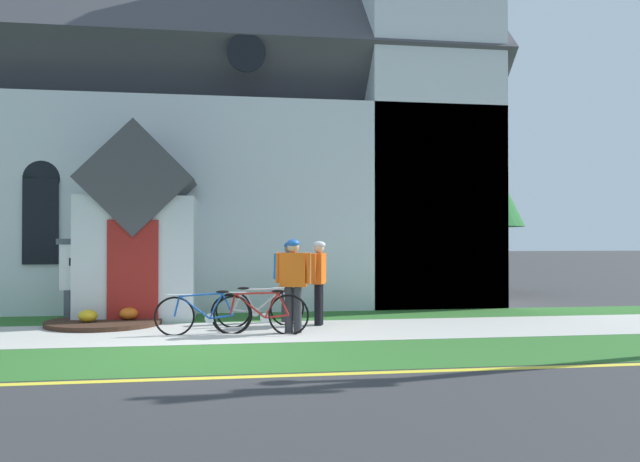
# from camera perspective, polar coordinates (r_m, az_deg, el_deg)

# --- Properties ---
(ground) EXTENTS (140.00, 140.00, 0.00)m
(ground) POSITION_cam_1_polar(r_m,az_deg,el_deg) (14.17, -10.08, -7.64)
(ground) COLOR #333335
(sidewalk_slab) EXTENTS (32.00, 2.71, 0.01)m
(sidewalk_slab) POSITION_cam_1_polar(r_m,az_deg,el_deg) (11.98, -6.10, -8.91)
(sidewalk_slab) COLOR #B7B5AD
(sidewalk_slab) RESTS_ON ground
(grass_verge) EXTENTS (32.00, 2.35, 0.01)m
(grass_verge) POSITION_cam_1_polar(r_m,az_deg,el_deg) (9.49, -5.42, -11.10)
(grass_verge) COLOR #2D6628
(grass_verge) RESTS_ON ground
(church_lawn) EXTENTS (24.00, 1.70, 0.01)m
(church_lawn) POSITION_cam_1_polar(r_m,az_deg,el_deg) (14.16, -6.50, -7.64)
(church_lawn) COLOR #2D6628
(church_lawn) RESTS_ON ground
(curb_paint_stripe) EXTENTS (28.00, 0.16, 0.01)m
(curb_paint_stripe) POSITION_cam_1_polar(r_m,az_deg,el_deg) (8.19, -4.89, -12.78)
(curb_paint_stripe) COLOR yellow
(curb_paint_stripe) RESTS_ON ground
(church_building) EXTENTS (13.40, 10.65, 13.32)m
(church_building) POSITION_cam_1_polar(r_m,az_deg,el_deg) (19.20, -5.36, 8.25)
(church_building) COLOR silver
(church_building) RESTS_ON ground
(church_sign) EXTENTS (2.07, 0.18, 1.72)m
(church_sign) POSITION_cam_1_polar(r_m,az_deg,el_deg) (13.91, -18.31, -3.06)
(church_sign) COLOR #474C56
(church_sign) RESTS_ON ground
(flower_bed) EXTENTS (2.24, 2.24, 0.34)m
(flower_bed) POSITION_cam_1_polar(r_m,az_deg,el_deg) (13.53, -18.68, -7.62)
(flower_bed) COLOR #382319
(flower_bed) RESTS_ON ground
(bicycle_red) EXTENTS (1.74, 0.12, 0.81)m
(bicycle_red) POSITION_cam_1_polar(r_m,az_deg,el_deg) (11.71, -10.27, -7.30)
(bicycle_red) COLOR black
(bicycle_red) RESTS_ON ground
(bicycle_yellow) EXTENTS (1.76, 0.32, 0.80)m
(bicycle_yellow) POSITION_cam_1_polar(r_m,az_deg,el_deg) (12.68, -5.34, -6.80)
(bicycle_yellow) COLOR black
(bicycle_yellow) RESTS_ON ground
(bicycle_blue) EXTENTS (1.75, 0.48, 0.82)m
(bicycle_blue) POSITION_cam_1_polar(r_m,az_deg,el_deg) (11.61, -5.39, -7.30)
(bicycle_blue) COLOR black
(bicycle_blue) RESTS_ON ground
(cyclist_in_yellow_jersey) EXTENTS (0.36, 0.68, 1.67)m
(cyclist_in_yellow_jersey) POSITION_cam_1_polar(r_m,az_deg,el_deg) (12.67, -0.10, -4.04)
(cyclist_in_yellow_jersey) COLOR black
(cyclist_in_yellow_jersey) RESTS_ON ground
(cyclist_in_red_jersey) EXTENTS (0.62, 0.42, 1.71)m
(cyclist_in_red_jersey) POSITION_cam_1_polar(r_m,az_deg,el_deg) (11.64, -2.40, -4.19)
(cyclist_in_red_jersey) COLOR #2D2D33
(cyclist_in_red_jersey) RESTS_ON ground
(cyclist_in_orange_jersey) EXTENTS (0.66, 0.30, 1.65)m
(cyclist_in_orange_jersey) POSITION_cam_1_polar(r_m,az_deg,el_deg) (13.24, -2.74, -3.95)
(cyclist_in_orange_jersey) COLOR #2D2D33
(cyclist_in_orange_jersey) RESTS_ON ground
(roadside_conifer) EXTENTS (4.31, 4.31, 6.74)m
(roadside_conifer) POSITION_cam_1_polar(r_m,az_deg,el_deg) (21.11, 11.93, 6.65)
(roadside_conifer) COLOR #4C3823
(roadside_conifer) RESTS_ON ground
(distant_hill) EXTENTS (73.77, 38.54, 20.09)m
(distant_hill) POSITION_cam_1_polar(r_m,az_deg,el_deg) (87.64, -14.84, -1.79)
(distant_hill) COLOR #847A5B
(distant_hill) RESTS_ON ground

